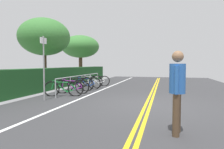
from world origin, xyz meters
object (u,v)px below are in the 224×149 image
at_px(bicycle_2, 77,84).
at_px(bicycle_5, 96,81).
at_px(tree_mid, 44,37).
at_px(bicycle_3, 86,83).
at_px(bicycle_0, 64,89).
at_px(bicycle_1, 72,87).
at_px(bicycle_4, 89,81).
at_px(pedestrian, 177,86).
at_px(tree_far_right, 80,47).
at_px(bike_rack, 82,79).
at_px(sign_post_near, 44,62).

relative_size(bicycle_2, bicycle_5, 1.06).
xyz_separation_m(bicycle_2, tree_mid, (1.30, 2.86, 2.82)).
height_order(bicycle_3, tree_mid, tree_mid).
xyz_separation_m(bicycle_0, bicycle_1, (0.86, 0.02, -0.00)).
xyz_separation_m(bicycle_1, bicycle_5, (3.47, -0.04, -0.01)).
height_order(bicycle_2, bicycle_4, bicycle_4).
bearing_deg(pedestrian, tree_far_right, 31.61).
xyz_separation_m(bicycle_1, bicycle_2, (0.93, 0.17, 0.02)).
height_order(bicycle_2, pedestrian, pedestrian).
relative_size(bicycle_2, bicycle_3, 1.08).
relative_size(bicycle_0, bicycle_3, 1.04).
relative_size(bike_rack, bicycle_4, 3.07).
bearing_deg(bicycle_1, tree_far_right, 21.64).
xyz_separation_m(bicycle_1, sign_post_near, (-1.95, 0.24, 1.18)).
bearing_deg(tree_far_right, tree_mid, -176.92).
distance_m(bike_rack, bicycle_3, 0.49).
distance_m(bicycle_0, bicycle_5, 4.33).
relative_size(bicycle_1, bicycle_2, 0.96).
xyz_separation_m(bike_rack, tree_far_right, (7.17, 3.29, 2.50)).
bearing_deg(pedestrian, sign_post_near, 62.04).
height_order(bicycle_3, bicycle_5, bicycle_3).
bearing_deg(bike_rack, tree_mid, 72.84).
xyz_separation_m(tree_mid, tree_far_right, (6.26, 0.34, -0.07)).
relative_size(bicycle_1, bicycle_4, 0.98).
height_order(bicycle_1, bicycle_4, bicycle_4).
height_order(bike_rack, bicycle_0, bike_rack).
bearing_deg(tree_mid, bicycle_4, -82.30).
relative_size(bike_rack, bicycle_0, 3.12).
distance_m(sign_post_near, tree_mid, 5.29).
relative_size(bicycle_1, sign_post_near, 0.68).
bearing_deg(bicycle_3, bicycle_1, 178.95).
bearing_deg(pedestrian, bicycle_5, 29.93).
bearing_deg(tree_mid, bicycle_1, -126.33).
distance_m(bicycle_0, tree_far_right, 10.32).
height_order(pedestrian, sign_post_near, sign_post_near).
bearing_deg(pedestrian, bicycle_0, 51.48).
height_order(bicycle_3, sign_post_near, sign_post_near).
height_order(bicycle_1, sign_post_near, sign_post_near).
height_order(bicycle_2, tree_mid, tree_mid).
xyz_separation_m(bicycle_2, sign_post_near, (-2.89, 0.08, 1.15)).
distance_m(bicycle_3, pedestrian, 7.81).
distance_m(bicycle_4, sign_post_near, 4.72).
bearing_deg(bike_rack, bicycle_0, -177.54).
bearing_deg(sign_post_near, bicycle_5, -2.96).
relative_size(bicycle_2, tree_far_right, 0.43).
bearing_deg(tree_far_right, bicycle_2, -157.03).
relative_size(bicycle_1, bicycle_3, 1.03).
bearing_deg(bike_rack, bicycle_1, -176.65).
height_order(bicycle_4, tree_mid, tree_mid).
bearing_deg(tree_mid, bicycle_5, -67.96).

